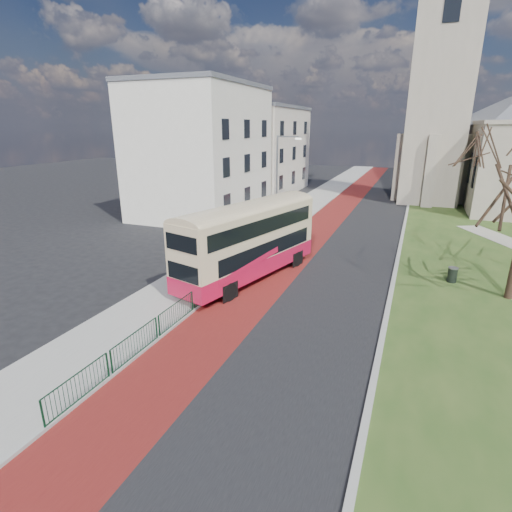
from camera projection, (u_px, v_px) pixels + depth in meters
The scene contains 13 objects.
ground at pixel (240, 330), 18.22m from camera, with size 160.00×160.00×0.00m, color black.
road_carriageway at pixel (347, 231), 35.33m from camera, with size 9.00×120.00×0.01m, color black.
bus_lane at pixel (317, 228), 36.29m from camera, with size 3.40×120.00×0.01m, color #591414.
pavement_west at pixel (278, 224), 37.61m from camera, with size 4.00×120.00×0.12m, color gray.
kerb_west at pixel (298, 226), 36.90m from camera, with size 0.25×120.00×0.13m, color #999993.
kerb_east at pixel (403, 230), 35.45m from camera, with size 0.25×80.00×0.13m, color #999993.
pedestrian_railing at pixel (221, 280), 22.62m from camera, with size 0.07×24.00×1.12m.
gothic_church at pixel (487, 85), 43.22m from camera, with size 16.38×18.00×40.00m.
street_block_near at pixel (202, 150), 40.56m from camera, with size 10.30×14.30×13.00m.
street_block_far at pixel (259, 150), 54.91m from camera, with size 10.30×16.30×11.50m.
streetlamp at pixel (279, 178), 34.21m from camera, with size 2.13×0.18×8.00m.
bus at pixel (249, 238), 23.60m from camera, with size 5.17×10.99×4.48m.
litter_bin at pixel (452, 275), 23.58m from camera, with size 0.73×0.73×0.90m.
Camera 1 is at (6.73, -14.83, 8.87)m, focal length 28.00 mm.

